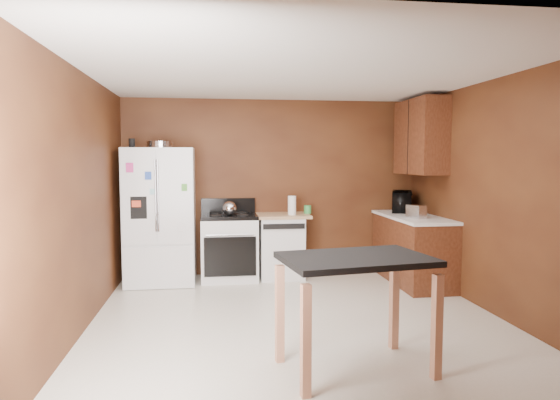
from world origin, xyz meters
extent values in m
plane|color=silver|center=(0.00, 0.00, 0.00)|extent=(4.50, 4.50, 0.00)
plane|color=white|center=(0.00, 0.00, 2.50)|extent=(4.50, 4.50, 0.00)
plane|color=#5B3218|center=(0.00, 2.25, 1.25)|extent=(4.20, 0.00, 4.20)
plane|color=#5B3218|center=(0.00, -2.25, 1.25)|extent=(4.20, 0.00, 4.20)
plane|color=#5B3218|center=(-2.10, 0.00, 1.25)|extent=(0.00, 4.50, 4.50)
plane|color=#5B3218|center=(2.10, 0.00, 1.25)|extent=(0.00, 4.50, 4.50)
cylinder|color=silver|center=(-1.54, 1.89, 1.84)|extent=(0.35, 0.35, 0.09)
cylinder|color=black|center=(-1.88, 1.73, 1.86)|extent=(0.08, 0.08, 0.12)
sphere|color=silver|center=(-0.64, 1.79, 1.00)|extent=(0.19, 0.19, 0.19)
cylinder|color=white|center=(0.22, 1.85, 1.02)|extent=(0.12, 0.12, 0.26)
cylinder|color=green|center=(0.47, 1.99, 0.95)|extent=(0.13, 0.13, 0.11)
cube|color=silver|center=(1.73, 1.17, 0.98)|extent=(0.22, 0.27, 0.17)
imported|color=black|center=(1.82, 1.91, 1.04)|extent=(0.49, 0.58, 0.27)
cube|color=white|center=(-1.55, 1.88, 0.90)|extent=(0.90, 0.75, 1.80)
cube|color=white|center=(-1.78, 1.49, 1.18)|extent=(0.43, 0.02, 1.20)
cube|color=white|center=(-1.32, 1.49, 1.18)|extent=(0.43, 0.02, 1.20)
cube|color=white|center=(-1.55, 1.49, 0.28)|extent=(0.88, 0.02, 0.54)
cube|color=black|center=(-1.78, 1.48, 1.05)|extent=(0.20, 0.01, 0.28)
cylinder|color=silver|center=(-1.56, 1.46, 1.20)|extent=(0.02, 0.02, 0.90)
cylinder|color=silver|center=(-1.54, 1.46, 1.20)|extent=(0.02, 0.02, 0.90)
cube|color=#DD348D|center=(-1.87, 1.46, 1.55)|extent=(0.09, 0.00, 0.12)
cube|color=blue|center=(-1.65, 1.46, 1.45)|extent=(0.08, 0.00, 0.10)
cube|color=#52A93C|center=(-1.21, 1.46, 1.30)|extent=(0.07, 0.00, 0.09)
cube|color=#F44E28|center=(-1.80, 1.46, 1.10)|extent=(0.11, 0.00, 0.08)
cube|color=white|center=(-1.25, 1.46, 0.80)|extent=(0.09, 0.00, 0.10)
cube|color=#99DEE6|center=(-1.60, 1.46, 1.25)|extent=(0.07, 0.00, 0.07)
cube|color=white|center=(-0.64, 1.93, 0.42)|extent=(0.76, 0.65, 0.85)
cube|color=black|center=(-0.64, 1.93, 0.88)|extent=(0.76, 0.65, 0.05)
cube|color=black|center=(-0.64, 2.21, 1.00)|extent=(0.76, 0.06, 0.20)
cube|color=black|center=(-0.64, 1.59, 0.38)|extent=(0.68, 0.02, 0.52)
cylinder|color=silver|center=(-0.64, 1.58, 0.67)|extent=(0.62, 0.02, 0.02)
cylinder|color=black|center=(-0.82, 2.08, 0.91)|extent=(0.17, 0.17, 0.02)
cylinder|color=black|center=(-0.46, 2.08, 0.91)|extent=(0.17, 0.17, 0.02)
cylinder|color=black|center=(-0.82, 1.77, 0.91)|extent=(0.17, 0.17, 0.02)
cylinder|color=black|center=(-0.46, 1.77, 0.91)|extent=(0.17, 0.17, 0.02)
cube|color=white|center=(0.08, 1.95, 0.42)|extent=(0.60, 0.60, 0.85)
cube|color=black|center=(0.08, 1.64, 0.76)|extent=(0.56, 0.02, 0.07)
cube|color=tan|center=(0.08, 1.95, 0.87)|extent=(0.78, 0.62, 0.04)
cube|color=brown|center=(1.80, 1.45, 0.43)|extent=(0.60, 1.55, 0.86)
cube|color=white|center=(1.80, 1.45, 0.88)|extent=(0.63, 1.58, 0.04)
cube|color=brown|center=(1.93, 1.55, 1.95)|extent=(0.35, 1.05, 1.00)
cube|color=black|center=(1.75, 1.55, 1.95)|extent=(0.01, 0.01, 1.00)
cube|color=black|center=(0.23, -1.19, 0.88)|extent=(1.22, 0.90, 0.05)
cube|color=tan|center=(-0.33, -0.96, 0.40)|extent=(0.07, 0.07, 0.80)
cube|color=tan|center=(0.70, -0.80, 0.40)|extent=(0.07, 0.07, 0.80)
cube|color=tan|center=(-0.23, -1.59, 0.40)|extent=(0.07, 0.07, 0.80)
cube|color=tan|center=(0.79, -1.43, 0.40)|extent=(0.07, 0.07, 0.80)
camera|label=1|loc=(-0.86, -4.88, 1.65)|focal=32.00mm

